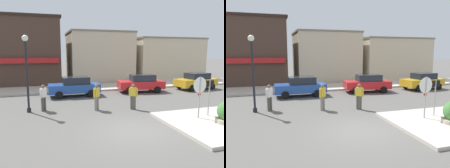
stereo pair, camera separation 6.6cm
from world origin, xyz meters
TOP-DOWN VIEW (x-y plane):
  - ground_plane at (0.00, 0.00)m, footprint 160.00×160.00m
  - kerb_far at (0.00, 12.13)m, footprint 80.00×4.00m
  - stop_sign at (3.70, 0.41)m, footprint 0.82×0.09m
  - one_way_sign at (4.51, 0.64)m, footprint 0.60×0.07m
  - lamp_post at (-4.78, 4.76)m, footprint 0.36×0.36m
  - parked_car_nearest at (-1.54, 8.69)m, footprint 4.00×1.89m
  - parked_car_second at (4.35, 8.78)m, footprint 4.17×2.23m
  - parked_car_third at (10.00, 8.56)m, footprint 4.16×2.21m
  - pedestrian_crossing_near at (-3.94, 4.79)m, footprint 0.43×0.47m
  - pedestrian_crossing_far at (1.35, 3.51)m, footprint 0.51×0.38m
  - pedestrian_kerb_side at (-0.85, 3.98)m, footprint 0.49×0.41m
  - building_corner_shop at (-6.98, 17.96)m, footprint 10.08×8.16m
  - building_storefront_left_near at (2.73, 17.84)m, footprint 7.43×6.86m
  - building_storefront_left_mid at (11.46, 16.83)m, footprint 8.98×5.54m

SIDE VIEW (x-z plane):
  - ground_plane at x=0.00m, z-range 0.00..0.00m
  - kerb_far at x=0.00m, z-range 0.00..0.15m
  - parked_car_nearest at x=-1.54m, z-range 0.03..1.59m
  - parked_car_second at x=4.35m, z-range 0.03..1.59m
  - parked_car_third at x=10.00m, z-range 0.03..1.59m
  - pedestrian_crossing_near at x=-3.94m, z-range 0.06..1.67m
  - pedestrian_crossing_far at x=1.35m, z-range 0.06..1.67m
  - pedestrian_kerb_side at x=-0.85m, z-range 0.06..1.67m
  - one_way_sign at x=4.51m, z-range 0.28..2.38m
  - stop_sign at x=3.70m, z-range 0.37..2.67m
  - building_storefront_left_mid at x=11.46m, z-range 0.00..5.29m
  - building_storefront_left_near at x=2.73m, z-range 0.00..5.90m
  - lamp_post at x=-4.78m, z-range 0.69..5.23m
  - building_corner_shop at x=-6.98m, z-range 0.00..7.18m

